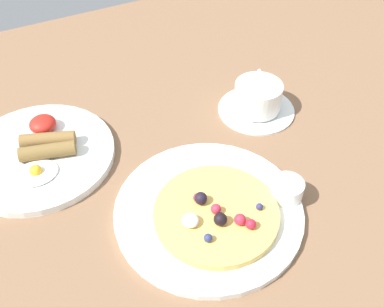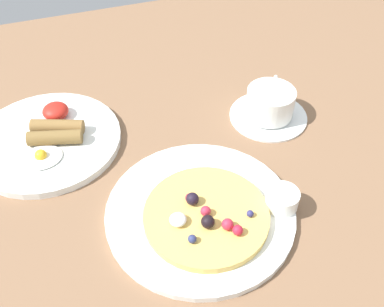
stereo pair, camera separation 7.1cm
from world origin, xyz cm
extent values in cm
cube|color=brown|center=(0.00, 0.00, -1.50)|extent=(177.99, 122.56, 3.00)
cylinder|color=white|center=(5.40, -8.87, 0.58)|extent=(28.59, 28.59, 1.15)
cylinder|color=#DEB558|center=(5.69, -10.63, 1.77)|extent=(18.57, 18.57, 1.23)
sphere|color=red|center=(8.56, -15.39, 3.14)|extent=(1.52, 1.52, 1.52)
sphere|color=navy|center=(11.48, -13.16, 2.90)|extent=(1.04, 1.04, 1.04)
sphere|color=#C32B42|center=(5.51, -10.81, 3.15)|extent=(1.54, 1.54, 1.54)
sphere|color=red|center=(4.17, -7.73, 3.11)|extent=(1.46, 1.46, 1.46)
sphere|color=black|center=(4.39, -8.19, 3.34)|extent=(1.93, 1.93, 1.93)
sphere|color=#C4283F|center=(7.58, -14.06, 3.23)|extent=(1.70, 1.70, 1.70)
sphere|color=black|center=(5.08, -12.83, 3.35)|extent=(1.95, 1.95, 1.95)
sphere|color=navy|center=(2.14, -14.61, 2.99)|extent=(1.23, 1.23, 1.23)
ellipsoid|color=white|center=(1.27, -10.94, 3.12)|extent=(2.47, 2.47, 1.48)
cylinder|color=white|center=(17.20, -12.09, 2.62)|extent=(4.99, 4.99, 2.94)
cylinder|color=brown|center=(17.20, -12.09, 3.21)|extent=(4.09, 4.09, 0.35)
cylinder|color=white|center=(-14.75, 14.70, 0.68)|extent=(25.80, 25.80, 1.36)
cylinder|color=brown|center=(-12.44, 15.55, 2.61)|extent=(9.40, 5.52, 2.50)
cylinder|color=brown|center=(-13.21, 12.78, 2.61)|extent=(9.44, 4.80, 2.50)
ellipsoid|color=white|center=(-15.97, 9.69, 1.66)|extent=(6.94, 5.90, 0.60)
sphere|color=yellow|center=(-15.97, 9.69, 2.16)|extent=(2.00, 2.00, 2.00)
ellipsoid|color=red|center=(-12.25, 19.94, 2.65)|extent=(4.68, 4.68, 2.58)
cylinder|color=white|center=(25.26, 8.54, 0.43)|extent=(14.48, 14.48, 0.86)
cylinder|color=white|center=(25.26, 8.54, 3.42)|extent=(8.84, 8.84, 5.13)
torus|color=white|center=(28.33, 13.01, 3.68)|extent=(2.74, 3.48, 3.67)
cylinder|color=brown|center=(25.26, 8.54, 5.06)|extent=(7.51, 7.51, 0.41)
camera|label=1|loc=(-15.91, -45.08, 54.42)|focal=41.87mm
camera|label=2|loc=(-9.38, -47.86, 54.42)|focal=41.87mm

